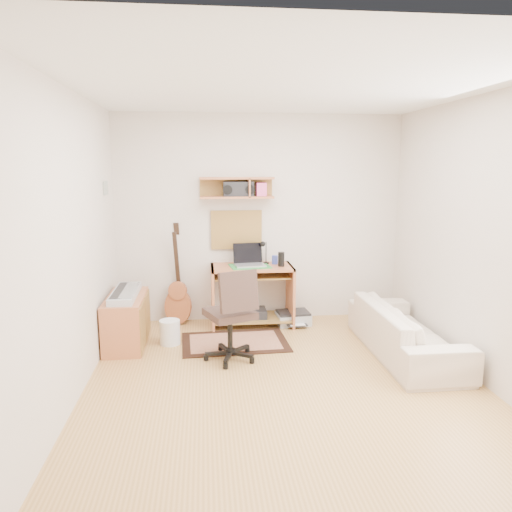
{
  "coord_description": "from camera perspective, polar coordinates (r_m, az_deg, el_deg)",
  "views": [
    {
      "loc": [
        -0.7,
        -4.13,
        1.96
      ],
      "look_at": [
        -0.15,
        1.05,
        1.0
      ],
      "focal_mm": 34.33,
      "sensor_mm": 36.0,
      "label": 1
    }
  ],
  "objects": [
    {
      "name": "waste_basket",
      "position": [
        5.6,
        -10.01,
        -8.73
      ],
      "size": [
        0.29,
        0.29,
        0.27
      ],
      "primitive_type": "cylinder",
      "rotation": [
        0.0,
        0.0,
        0.34
      ],
      "color": "white",
      "rests_on": "floor"
    },
    {
      "name": "task_chair",
      "position": [
        5.0,
        -3.06,
        -6.72
      ],
      "size": [
        0.65,
        0.65,
        0.98
      ],
      "primitive_type": null,
      "rotation": [
        0.0,
        0.0,
        0.38
      ],
      "color": "#34241E",
      "rests_on": "floor"
    },
    {
      "name": "laptop",
      "position": [
        5.96,
        -0.73,
        0.08
      ],
      "size": [
        0.41,
        0.41,
        0.28
      ],
      "primitive_type": null,
      "rotation": [
        0.0,
        0.0,
        0.13
      ],
      "color": "silver",
      "rests_on": "desk"
    },
    {
      "name": "pencil_cup",
      "position": [
        6.13,
        2.2,
        -0.44
      ],
      "size": [
        0.07,
        0.07,
        0.11
      ],
      "primitive_type": "cylinder",
      "color": "#3847A8",
      "rests_on": "desk"
    },
    {
      "name": "left_wall",
      "position": [
        4.33,
        -20.76,
        0.98
      ],
      "size": [
        0.01,
        4.0,
        2.6
      ],
      "primitive_type": "cube",
      "color": "beige",
      "rests_on": "ground"
    },
    {
      "name": "back_wall",
      "position": [
        6.21,
        0.45,
        4.34
      ],
      "size": [
        3.6,
        0.01,
        2.6
      ],
      "primitive_type": "cube",
      "color": "beige",
      "rests_on": "ground"
    },
    {
      "name": "wall_photo",
      "position": [
        5.74,
        -17.12,
        7.58
      ],
      "size": [
        0.02,
        0.2,
        0.15
      ],
      "primitive_type": "cube",
      "color": "#4C8CBF",
      "rests_on": "left_wall"
    },
    {
      "name": "sofa",
      "position": [
        5.4,
        17.07,
        -7.4
      ],
      "size": [
        0.52,
        1.79,
        0.7
      ],
      "primitive_type": "imported",
      "rotation": [
        0.0,
        0.0,
        1.57
      ],
      "color": "beige",
      "rests_on": "floor"
    },
    {
      "name": "speaker",
      "position": [
        5.99,
        2.96,
        -0.38
      ],
      "size": [
        0.08,
        0.08,
        0.18
      ],
      "primitive_type": "cylinder",
      "color": "black",
      "rests_on": "desk"
    },
    {
      "name": "desk",
      "position": [
        6.1,
        -0.47,
        -4.63
      ],
      "size": [
        1.0,
        0.55,
        0.75
      ],
      "primitive_type": null,
      "color": "#BE6C43",
      "rests_on": "floor"
    },
    {
      "name": "desk_lamp",
      "position": [
        6.14,
        1.18,
        0.43
      ],
      "size": [
        0.1,
        0.1,
        0.29
      ],
      "primitive_type": null,
      "color": "black",
      "rests_on": "desk"
    },
    {
      "name": "printer",
      "position": [
        6.22,
        4.34,
        -7.13
      ],
      "size": [
        0.43,
        0.35,
        0.15
      ],
      "primitive_type": "cube",
      "rotation": [
        0.0,
        0.0,
        0.09
      ],
      "color": "#A5A8AA",
      "rests_on": "floor"
    },
    {
      "name": "rug",
      "position": [
        5.6,
        -2.48,
        -9.97
      ],
      "size": [
        1.21,
        0.84,
        0.02
      ],
      "primitive_type": "cube",
      "rotation": [
        0.0,
        0.0,
        0.05
      ],
      "color": "tan",
      "rests_on": "floor"
    },
    {
      "name": "music_keyboard",
      "position": [
        5.56,
        -15.0,
        -4.24
      ],
      "size": [
        0.25,
        0.81,
        0.07
      ],
      "primitive_type": "cube",
      "color": "#B2B5BA",
      "rests_on": "cabinet"
    },
    {
      "name": "guitar",
      "position": [
        6.15,
        -9.18,
        -2.11
      ],
      "size": [
        0.39,
        0.3,
        1.28
      ],
      "primitive_type": null,
      "rotation": [
        0.0,
        0.0,
        -0.27
      ],
      "color": "#B86238",
      "rests_on": "floor"
    },
    {
      "name": "wall_shelf",
      "position": [
        6.03,
        -2.27,
        7.96
      ],
      "size": [
        0.9,
        0.25,
        0.26
      ],
      "primitive_type": "cube",
      "color": "#BE6C43",
      "rests_on": "back_wall"
    },
    {
      "name": "right_wall",
      "position": [
        4.88,
        24.92,
        1.68
      ],
      "size": [
        0.01,
        4.0,
        2.6
      ],
      "primitive_type": "cube",
      "color": "beige",
      "rests_on": "ground"
    },
    {
      "name": "floor",
      "position": [
        4.63,
        3.33,
        -14.69
      ],
      "size": [
        3.6,
        4.0,
        0.01
      ],
      "primitive_type": "cube",
      "color": "tan",
      "rests_on": "ground"
    },
    {
      "name": "boombox",
      "position": [
        6.03,
        -2.07,
        7.77
      ],
      "size": [
        0.37,
        0.17,
        0.19
      ],
      "primitive_type": "cube",
      "color": "black",
      "rests_on": "wall_shelf"
    },
    {
      "name": "cork_board",
      "position": [
        6.18,
        -2.3,
        3.08
      ],
      "size": [
        0.64,
        0.03,
        0.49
      ],
      "primitive_type": "cube",
      "color": "tan",
      "rests_on": "back_wall"
    },
    {
      "name": "cabinet",
      "position": [
        5.65,
        -14.86,
        -7.29
      ],
      "size": [
        0.4,
        0.9,
        0.55
      ],
      "primitive_type": "cube",
      "color": "#BE6C43",
      "rests_on": "floor"
    },
    {
      "name": "ceiling",
      "position": [
        4.24,
        3.72,
        19.15
      ],
      "size": [
        3.6,
        4.0,
        0.01
      ],
      "primitive_type": "cube",
      "color": "white",
      "rests_on": "ground"
    }
  ]
}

